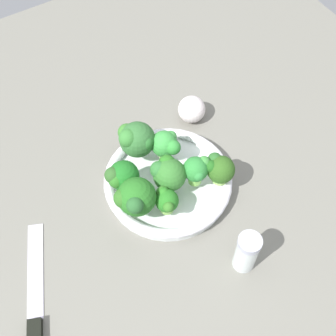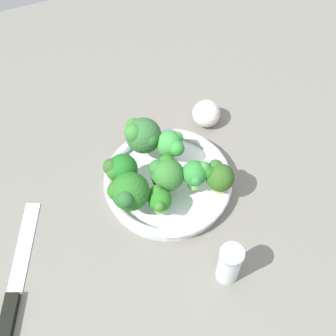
{
  "view_description": "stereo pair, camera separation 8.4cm",
  "coord_description": "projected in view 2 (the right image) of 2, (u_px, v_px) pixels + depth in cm",
  "views": [
    {
      "loc": [
        -20.73,
        -37.33,
        75.88
      ],
      "look_at": [
        3.63,
        2.4,
        6.21
      ],
      "focal_mm": 50.54,
      "sensor_mm": 36.0,
      "label": 1
    },
    {
      "loc": [
        -13.23,
        -41.05,
        75.88
      ],
      "look_at": [
        3.63,
        2.4,
        6.21
      ],
      "focal_mm": 50.54,
      "sensor_mm": 36.0,
      "label": 2
    }
  ],
  "objects": [
    {
      "name": "broccoli_floret_3",
      "position": [
        157.0,
        200.0,
        0.8
      ],
      "size": [
        4.08,
        5.07,
        5.01
      ],
      "color": "#86BF54",
      "rests_on": "bowl"
    },
    {
      "name": "broccoli_floret_4",
      "position": [
        195.0,
        174.0,
        0.82
      ],
      "size": [
        5.11,
        4.76,
        6.13
      ],
      "color": "#88D158",
      "rests_on": "bowl"
    },
    {
      "name": "broccoli_floret_7",
      "position": [
        142.0,
        135.0,
        0.86
      ],
      "size": [
        7.0,
        7.16,
        7.4
      ],
      "color": "#88CC6A",
      "rests_on": "bowl"
    },
    {
      "name": "ground_plane",
      "position": [
        155.0,
        206.0,
        0.88
      ],
      "size": [
        130.0,
        130.0,
        2.5
      ],
      "primitive_type": "cube",
      "color": "slate"
    },
    {
      "name": "garlic_bulb",
      "position": [
        206.0,
        114.0,
        0.95
      ],
      "size": [
        5.59,
        5.59,
        5.59
      ],
      "primitive_type": "sphere",
      "color": "white",
      "rests_on": "ground_plane"
    },
    {
      "name": "broccoli_floret_6",
      "position": [
        129.0,
        192.0,
        0.79
      ],
      "size": [
        7.15,
        6.89,
        7.79
      ],
      "color": "#8DC763",
      "rests_on": "bowl"
    },
    {
      "name": "broccoli_floret_0",
      "position": [
        166.0,
        173.0,
        0.82
      ],
      "size": [
        5.92,
        6.11,
        6.6
      ],
      "color": "#76B55C",
      "rests_on": "bowl"
    },
    {
      "name": "pepper_shaker",
      "position": [
        229.0,
        264.0,
        0.76
      ],
      "size": [
        3.9,
        3.9,
        8.95
      ],
      "color": "silver",
      "rests_on": "ground_plane"
    },
    {
      "name": "broccoli_floret_2",
      "position": [
        120.0,
        169.0,
        0.82
      ],
      "size": [
        5.97,
        5.44,
        6.97
      ],
      "color": "#86C669",
      "rests_on": "bowl"
    },
    {
      "name": "broccoli_floret_5",
      "position": [
        171.0,
        144.0,
        0.86
      ],
      "size": [
        5.28,
        5.84,
        5.79
      ],
      "color": "#87B65E",
      "rests_on": "bowl"
    },
    {
      "name": "broccoli_floret_1",
      "position": [
        219.0,
        177.0,
        0.82
      ],
      "size": [
        5.28,
        5.68,
        5.79
      ],
      "color": "#A0D365",
      "rests_on": "bowl"
    },
    {
      "name": "bowl",
      "position": [
        168.0,
        182.0,
        0.88
      ],
      "size": [
        23.74,
        23.74,
        3.21
      ],
      "color": "silver",
      "rests_on": "ground_plane"
    },
    {
      "name": "knife",
      "position": [
        14.0,
        294.0,
        0.77
      ],
      "size": [
        12.49,
        25.46,
        1.5
      ],
      "color": "silver",
      "rests_on": "ground_plane"
    }
  ]
}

